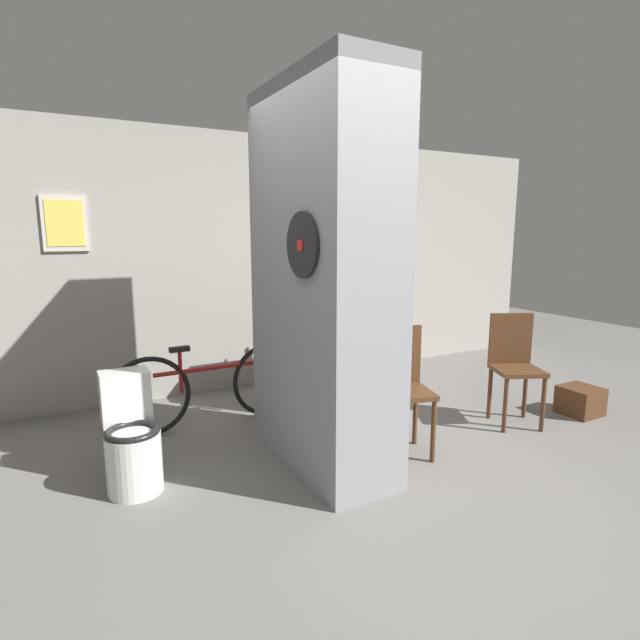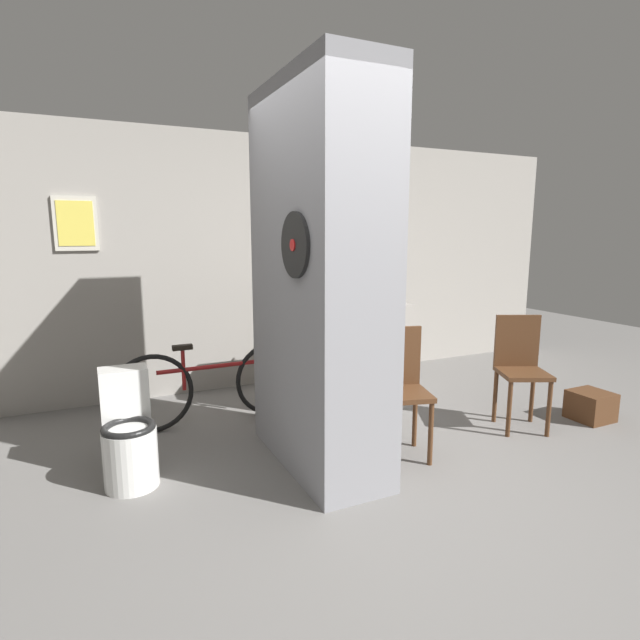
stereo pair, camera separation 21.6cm
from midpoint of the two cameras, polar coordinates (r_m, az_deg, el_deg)
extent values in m
plane|color=slate|center=(3.31, 6.00, -19.46)|extent=(14.00, 14.00, 0.00)
cube|color=gray|center=(5.27, -10.19, 6.34)|extent=(8.00, 0.06, 2.60)
cube|color=beige|center=(4.95, -28.29, 9.72)|extent=(0.36, 0.02, 0.48)
cube|color=#E0CC4C|center=(4.93, -28.29, 9.72)|extent=(0.30, 0.01, 0.39)
cube|color=beige|center=(5.87, 4.10, 9.29)|extent=(0.44, 0.02, 0.34)
cube|color=#D86633|center=(5.86, 4.17, 9.29)|extent=(0.36, 0.01, 0.28)
cube|color=gray|center=(3.39, -1.58, 4.49)|extent=(0.53, 1.30, 2.60)
cylinder|color=black|center=(3.02, -4.09, 8.53)|extent=(0.03, 0.40, 0.40)
cylinder|color=red|center=(3.02, -4.35, 8.52)|extent=(0.01, 0.07, 0.07)
cube|color=gray|center=(4.89, 0.73, -3.73)|extent=(1.37, 0.44, 0.92)
cylinder|color=silver|center=(3.51, -22.18, -14.87)|extent=(0.34, 0.34, 0.39)
torus|color=black|center=(3.43, -22.41, -11.75)|extent=(0.33, 0.33, 0.04)
cube|color=silver|center=(3.60, -22.99, -8.07)|extent=(0.31, 0.20, 0.35)
cylinder|color=#4C2D19|center=(3.58, 6.36, -12.98)|extent=(0.04, 0.04, 0.46)
cylinder|color=#4C2D19|center=(3.69, 11.15, -12.39)|extent=(0.04, 0.04, 0.46)
cylinder|color=#4C2D19|center=(3.86, 4.80, -11.20)|extent=(0.04, 0.04, 0.46)
cylinder|color=#4C2D19|center=(3.97, 9.28, -10.72)|extent=(0.04, 0.04, 0.46)
cube|color=#4C2D19|center=(3.69, 7.99, -8.21)|extent=(0.46, 0.46, 0.04)
cube|color=#4C2D19|center=(3.78, 7.17, -3.98)|extent=(0.37, 0.13, 0.44)
cylinder|color=#4C2D19|center=(4.36, 19.07, -9.23)|extent=(0.04, 0.04, 0.46)
cylinder|color=#4C2D19|center=(4.49, 22.88, -8.92)|extent=(0.04, 0.04, 0.46)
cylinder|color=#4C2D19|center=(4.64, 17.56, -7.97)|extent=(0.04, 0.04, 0.46)
cylinder|color=#4C2D19|center=(4.76, 21.18, -7.72)|extent=(0.04, 0.04, 0.46)
cube|color=#4C2D19|center=(4.49, 20.37, -5.43)|extent=(0.50, 0.50, 0.04)
cube|color=#4C2D19|center=(4.58, 19.69, -1.99)|extent=(0.35, 0.18, 0.44)
torus|color=black|center=(4.27, -20.35, -8.28)|extent=(0.66, 0.04, 0.66)
torus|color=black|center=(4.51, -7.27, -6.73)|extent=(0.66, 0.04, 0.66)
cylinder|color=maroon|center=(4.31, -13.71, -5.36)|extent=(0.94, 0.04, 0.04)
cylinder|color=maroon|center=(4.26, -17.07, -5.72)|extent=(0.03, 0.03, 0.34)
cylinder|color=maroon|center=(4.45, -7.94, -4.70)|extent=(0.03, 0.03, 0.31)
cube|color=black|center=(4.21, -17.20, -3.21)|extent=(0.16, 0.06, 0.04)
cylinder|color=#262626|center=(4.41, -7.99, -2.74)|extent=(0.03, 0.42, 0.03)
cylinder|color=#267233|center=(4.71, 0.37, 2.70)|extent=(0.07, 0.07, 0.20)
cylinder|color=#267233|center=(4.70, 0.37, 4.44)|extent=(0.03, 0.03, 0.09)
sphere|color=#333333|center=(4.69, 0.37, 5.07)|extent=(0.03, 0.03, 0.03)
cylinder|color=olive|center=(4.88, 0.86, 2.78)|extent=(0.09, 0.09, 0.17)
cylinder|color=olive|center=(4.87, 0.87, 4.21)|extent=(0.04, 0.04, 0.07)
sphere|color=#333333|center=(4.86, 0.87, 4.77)|extent=(0.04, 0.04, 0.04)
cube|color=#4C2D19|center=(5.08, 26.52, -8.26)|extent=(0.31, 0.31, 0.25)
camera|label=1|loc=(0.11, -91.59, -0.28)|focal=28.00mm
camera|label=2|loc=(0.11, 88.41, 0.28)|focal=28.00mm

